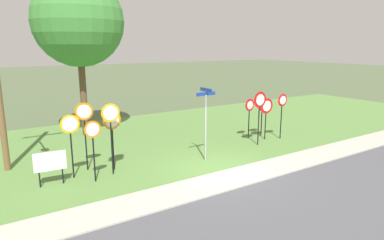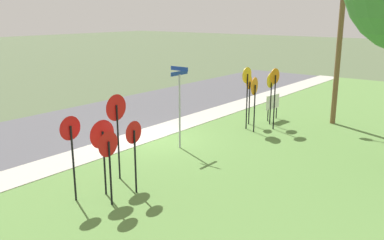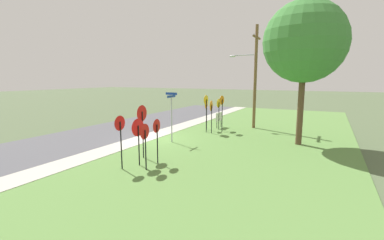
{
  "view_description": "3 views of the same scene",
  "coord_description": "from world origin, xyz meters",
  "views": [
    {
      "loc": [
        -7.94,
        -10.04,
        4.95
      ],
      "look_at": [
        0.13,
        2.4,
        1.67
      ],
      "focal_mm": 31.61,
      "sensor_mm": 36.0,
      "label": 1
    },
    {
      "loc": [
        12.11,
        11.34,
        5.14
      ],
      "look_at": [
        0.71,
        2.44,
        1.42
      ],
      "focal_mm": 38.95,
      "sensor_mm": 36.0,
      "label": 2
    },
    {
      "loc": [
        14.49,
        10.23,
        4.09
      ],
      "look_at": [
        -0.51,
        2.52,
        1.45
      ],
      "focal_mm": 25.08,
      "sensor_mm": 36.0,
      "label": 3
    }
  ],
  "objects": [
    {
      "name": "stop_sign_near_left",
      "position": [
        -5.15,
        2.5,
        1.82
      ],
      "size": [
        0.7,
        0.1,
        2.45
      ],
      "rotation": [
        0.0,
        0.0,
        -0.03
      ],
      "color": "black",
      "rests_on": "grass_median"
    },
    {
      "name": "notice_board",
      "position": [
        -5.99,
        2.22,
        0.87
      ],
      "size": [
        1.1,
        0.12,
        1.25
      ],
      "rotation": [
        0.0,
        0.0,
        -0.08
      ],
      "color": "black",
      "rests_on": "grass_median"
    },
    {
      "name": "stop_sign_far_center",
      "position": [
        -4.57,
        1.7,
        1.68
      ],
      "size": [
        0.62,
        0.12,
        2.3
      ],
      "rotation": [
        0.0,
        0.0,
        0.12
      ],
      "color": "black",
      "rests_on": "grass_median"
    },
    {
      "name": "yield_sign_near_right",
      "position": [
        5.2,
        3.11,
        1.58
      ],
      "size": [
        0.7,
        0.11,
        2.09
      ],
      "rotation": [
        0.0,
        0.0,
        0.05
      ],
      "color": "black",
      "rests_on": "grass_median"
    },
    {
      "name": "ground_plane",
      "position": [
        0.0,
        0.0,
        0.0
      ],
      "size": [
        160.0,
        160.0,
        0.0
      ],
      "primitive_type": "plane",
      "color": "#4C5B3D"
    },
    {
      "name": "yield_sign_center",
      "position": [
        3.78,
        1.89,
        2.09
      ],
      "size": [
        0.83,
        0.1,
        2.72
      ],
      "rotation": [
        0.0,
        0.0,
        0.03
      ],
      "color": "black",
      "rests_on": "grass_median"
    },
    {
      "name": "road_asphalt",
      "position": [
        0.0,
        -4.8,
        0.01
      ],
      "size": [
        44.0,
        6.4,
        0.01
      ],
      "primitive_type": "cube",
      "color": "#4C4C51",
      "rests_on": "ground_plane"
    },
    {
      "name": "yield_sign_far_left",
      "position": [
        4.21,
        3.07,
        1.63
      ],
      "size": [
        0.66,
        0.11,
        2.16
      ],
      "rotation": [
        0.0,
        0.0,
        0.06
      ],
      "color": "black",
      "rests_on": "grass_median"
    },
    {
      "name": "stop_sign_near_right",
      "position": [
        -4.47,
        3.03,
        2.04
      ],
      "size": [
        0.7,
        0.12,
        2.76
      ],
      "rotation": [
        0.0,
        0.0,
        -0.11
      ],
      "color": "black",
      "rests_on": "grass_median"
    },
    {
      "name": "stop_sign_far_left",
      "position": [
        -3.76,
        2.04,
        2.07
      ],
      "size": [
        0.71,
        0.1,
        2.8
      ],
      "rotation": [
        0.0,
        0.0,
        -0.02
      ],
      "color": "black",
      "rests_on": "grass_median"
    },
    {
      "name": "street_name_post",
      "position": [
        0.2,
        1.44,
        1.91
      ],
      "size": [
        0.96,
        0.82,
        3.17
      ],
      "rotation": [
        0.0,
        0.0,
        0.0
      ],
      "color": "#9EA0A8",
      "rests_on": "grass_median"
    },
    {
      "name": "grass_median",
      "position": [
        0.0,
        6.0,
        0.02
      ],
      "size": [
        44.0,
        12.0,
        0.04
      ],
      "primitive_type": "cube",
      "color": "#567F3D",
      "rests_on": "ground_plane"
    },
    {
      "name": "stop_sign_far_right",
      "position": [
        -3.53,
        2.56,
        1.81
      ],
      "size": [
        0.77,
        0.14,
        2.43
      ],
      "rotation": [
        0.0,
        0.0,
        0.15
      ],
      "color": "black",
      "rests_on": "grass_median"
    },
    {
      "name": "oak_tree_left",
      "position": [
        -2.92,
        8.7,
        6.18
      ],
      "size": [
        4.79,
        4.79,
        8.56
      ],
      "color": "brown",
      "rests_on": "grass_median"
    },
    {
      "name": "yield_sign_far_right",
      "position": [
        5.62,
        2.1,
        1.84
      ],
      "size": [
        0.67,
        0.1,
        2.43
      ],
      "rotation": [
        0.0,
        0.0,
        -0.0
      ],
      "color": "black",
      "rests_on": "grass_median"
    },
    {
      "name": "sidewalk_strip",
      "position": [
        0.0,
        -0.8,
        0.03
      ],
      "size": [
        44.0,
        1.6,
        0.06
      ],
      "primitive_type": "cube",
      "color": "#ADAA9E",
      "rests_on": "ground_plane"
    },
    {
      "name": "yield_sign_near_left",
      "position": [
        4.84,
        2.46,
        1.68
      ],
      "size": [
        0.83,
        0.12,
        2.22
      ],
      "rotation": [
        0.0,
        0.0,
        -0.07
      ],
      "color": "black",
      "rests_on": "grass_median"
    },
    {
      "name": "utility_pole",
      "position": [
        -7.18,
        4.64,
        4.48
      ],
      "size": [
        2.1,
        2.37,
        8.19
      ],
      "color": "brown",
      "rests_on": "grass_median"
    }
  ]
}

